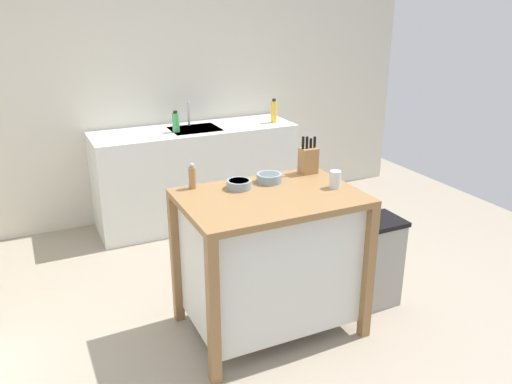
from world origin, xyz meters
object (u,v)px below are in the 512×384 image
(sink_faucet, at_px, (189,113))
(bowl_ceramic_wide, at_px, (239,184))
(kitchen_island, at_px, (270,256))
(drinking_cup, at_px, (335,179))
(bowl_ceramic_small, at_px, (269,178))
(bottle_hand_soap, at_px, (274,111))
(knife_block, at_px, (308,160))
(bottle_dish_soap, at_px, (176,122))
(pepper_grinder, at_px, (192,176))
(trash_bin, at_px, (373,262))

(sink_faucet, bearing_deg, bowl_ceramic_wide, -98.95)
(kitchen_island, bearing_deg, drinking_cup, -7.70)
(kitchen_island, relative_size, sink_faucet, 4.84)
(bowl_ceramic_small, height_order, drinking_cup, drinking_cup)
(bowl_ceramic_small, height_order, bottle_hand_soap, bottle_hand_soap)
(kitchen_island, bearing_deg, knife_block, 32.63)
(bottle_dish_soap, bearing_deg, pepper_grinder, -103.33)
(bowl_ceramic_wide, distance_m, trash_bin, 1.12)
(bottle_hand_soap, bearing_deg, bottle_dish_soap, 177.99)
(kitchen_island, bearing_deg, bowl_ceramic_small, 65.21)
(trash_bin, relative_size, bottle_dish_soap, 3.32)
(kitchen_island, relative_size, bottle_dish_soap, 5.60)
(pepper_grinder, distance_m, sink_faucet, 1.79)
(trash_bin, bearing_deg, bottle_dish_soap, 113.31)
(pepper_grinder, relative_size, bottle_dish_soap, 0.85)
(knife_block, distance_m, bowl_ceramic_small, 0.33)
(bottle_hand_soap, relative_size, bottle_dish_soap, 1.19)
(knife_block, relative_size, bowl_ceramic_small, 1.59)
(kitchen_island, relative_size, bowl_ceramic_small, 6.73)
(bowl_ceramic_wide, xyz_separation_m, trash_bin, (0.90, -0.22, -0.63))
(knife_block, bearing_deg, bottle_hand_soap, 71.08)
(kitchen_island, distance_m, sink_faucet, 2.08)
(bottle_hand_soap, bearing_deg, trash_bin, -94.98)
(bowl_ceramic_small, xyz_separation_m, sink_faucet, (0.07, 1.80, 0.06))
(pepper_grinder, bearing_deg, drinking_cup, -24.43)
(bottle_hand_soap, bearing_deg, sink_faucet, 162.93)
(knife_block, relative_size, sink_faucet, 1.15)
(pepper_grinder, bearing_deg, bottle_dish_soap, 76.67)
(pepper_grinder, height_order, sink_faucet, sink_faucet)
(bowl_ceramic_wide, bearing_deg, bowl_ceramic_small, 6.80)
(knife_block, relative_size, trash_bin, 0.40)
(kitchen_island, xyz_separation_m, knife_block, (0.41, 0.26, 0.50))
(drinking_cup, xyz_separation_m, bottle_dish_soap, (-0.44, 1.86, 0.02))
(trash_bin, bearing_deg, sink_faucet, 106.55)
(bowl_ceramic_small, relative_size, pepper_grinder, 0.97)
(pepper_grinder, xyz_separation_m, bottle_dish_soap, (0.36, 1.50, -0.01))
(drinking_cup, bearing_deg, knife_block, 90.39)
(kitchen_island, xyz_separation_m, bottle_dish_soap, (-0.02, 1.81, 0.48))
(bowl_ceramic_wide, height_order, drinking_cup, drinking_cup)
(drinking_cup, height_order, trash_bin, drinking_cup)
(bowl_ceramic_small, xyz_separation_m, bottle_hand_soap, (0.84, 1.57, 0.06))
(kitchen_island, bearing_deg, bottle_hand_soap, 62.34)
(knife_block, xyz_separation_m, pepper_grinder, (-0.79, 0.04, -0.02))
(kitchen_island, distance_m, bowl_ceramic_wide, 0.49)
(bowl_ceramic_wide, xyz_separation_m, pepper_grinder, (-0.25, 0.13, 0.05))
(pepper_grinder, distance_m, trash_bin, 1.38)
(knife_block, height_order, bowl_ceramic_small, knife_block)
(knife_block, bearing_deg, kitchen_island, -147.37)
(sink_faucet, height_order, bottle_hand_soap, bottle_hand_soap)
(bowl_ceramic_small, bearing_deg, pepper_grinder, 168.22)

